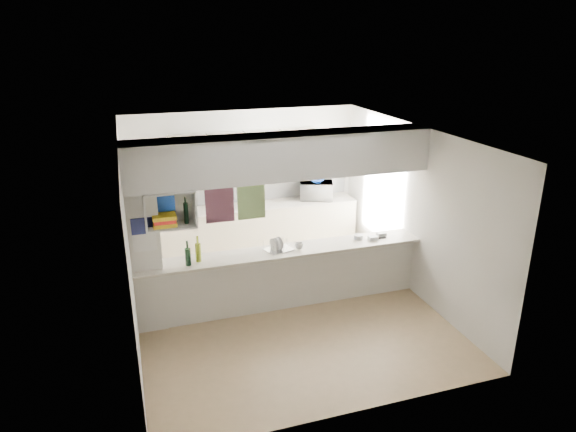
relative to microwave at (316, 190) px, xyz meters
name	(u,v)px	position (x,y,z in m)	size (l,w,h in m)	color
floor	(283,306)	(-1.31, -2.10, -1.09)	(4.80, 4.80, 0.00)	#9F835C
ceiling	(283,134)	(-1.31, -2.10, 1.51)	(4.80, 4.80, 0.00)	white
wall_back	(244,181)	(-1.31, 0.30, 0.21)	(4.20, 4.20, 0.00)	silver
wall_left	(129,243)	(-3.41, -2.10, 0.21)	(4.80, 4.80, 0.00)	silver
wall_right	(414,211)	(0.79, -2.10, 0.21)	(4.80, 4.80, 0.00)	silver
servery_partition	(271,203)	(-1.48, -2.10, 0.57)	(4.20, 0.50, 2.60)	silver
cubby_shelf	(168,211)	(-2.88, -2.17, 0.62)	(0.65, 0.35, 0.50)	white
kitchen_run	(257,209)	(-1.15, 0.03, -0.26)	(3.60, 0.63, 2.24)	beige
microwave	(316,190)	(0.00, 0.00, 0.00)	(0.60, 0.41, 0.33)	white
bowl	(316,181)	(-0.02, -0.03, 0.20)	(0.27, 0.27, 0.07)	#0E369F
dish_rack	(279,245)	(-1.37, -2.07, -0.09)	(0.44, 0.38, 0.20)	silver
cup	(299,246)	(-1.09, -2.16, -0.10)	(0.12, 0.12, 0.09)	white
wine_bottles	(193,254)	(-2.60, -2.15, -0.03)	(0.23, 0.16, 0.37)	black
plastic_tubs	(369,237)	(0.07, -2.08, -0.14)	(0.53, 0.22, 0.07)	silver
utensil_jar	(215,205)	(-1.90, 0.05, -0.10)	(0.10, 0.10, 0.14)	black
knife_block	(242,200)	(-1.40, 0.08, -0.07)	(0.10, 0.08, 0.20)	#54321C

